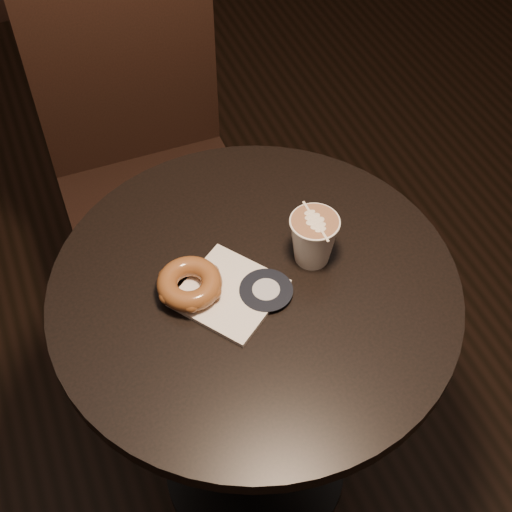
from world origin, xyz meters
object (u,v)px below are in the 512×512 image
Objects in this scene: cafe_table at (255,348)px; chair at (144,145)px; latte_cup at (313,240)px; pastry_bag at (229,293)px; doughnut at (190,284)px.

cafe_table is 0.71× the size of chair.
chair is 11.23× the size of latte_cup.
pastry_bag is 0.07m from doughnut.
doughnut is at bearing 178.11° from latte_cup.
doughnut is at bearing 167.03° from cafe_table.
chair is at bearing 83.29° from doughnut.
latte_cup is at bearing 8.50° from cafe_table.
pastry_bag is at bearing -175.75° from cafe_table.
chair reaches higher than pastry_bag.
doughnut is (-0.07, -0.56, 0.18)m from chair.
latte_cup is (0.22, -0.01, 0.02)m from doughnut.
cafe_table is 6.89× the size of doughnut.
doughnut reaches higher than cafe_table.
chair reaches higher than doughnut.
doughnut reaches higher than pastry_bag.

